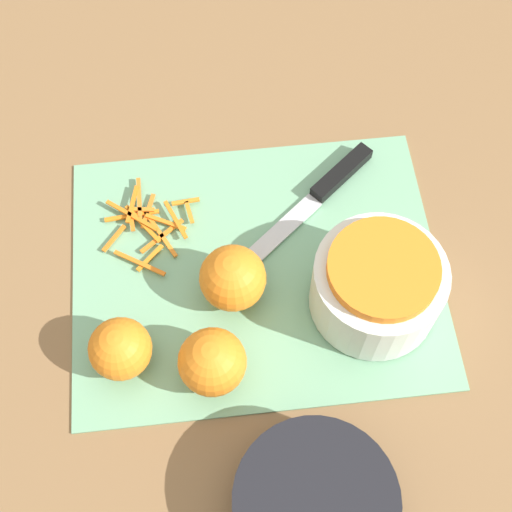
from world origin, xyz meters
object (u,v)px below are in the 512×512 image
orange_right (233,278)px  knife (323,190)px  bowl_dark (315,504)px  orange_left (212,362)px  orange_back (120,349)px  bowl_speckled (378,285)px

orange_right → knife: bearing=-135.1°
bowl_dark → knife: 0.38m
knife → orange_left: size_ratio=2.94×
bowl_dark → orange_right: orange_right is taller
orange_right → orange_back: (0.13, 0.07, -0.00)m
bowl_dark → orange_right: bearing=-77.0°
bowl_dark → knife: bowl_dark is taller
orange_left → bowl_dark: bearing=120.0°
orange_left → orange_back: size_ratio=1.08×
bowl_dark → orange_back: size_ratio=2.36×
bowl_speckled → knife: bowl_speckled is taller
orange_right → orange_back: orange_right is taller
bowl_dark → orange_left: size_ratio=2.19×
bowl_dark → orange_back: bearing=-44.0°
knife → orange_right: size_ratio=2.86×
bowl_dark → bowl_speckled: bearing=-114.9°
orange_left → orange_right: 0.10m
bowl_speckled → knife: bearing=-77.5°
bowl_speckled → orange_right: bearing=-10.4°
bowl_dark → orange_back: orange_back is taller
knife → orange_right: (0.12, 0.12, 0.03)m
bowl_dark → orange_back: 0.26m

